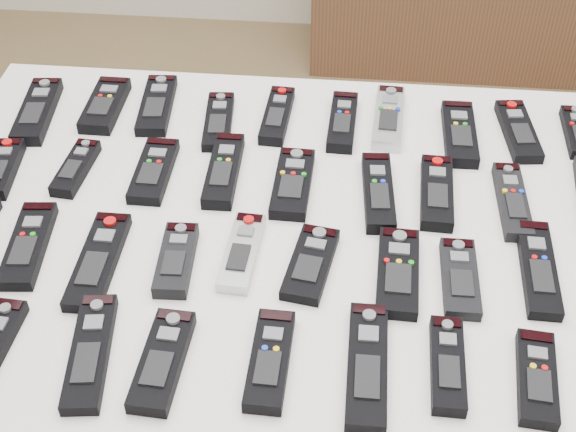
# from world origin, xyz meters

# --- Properties ---
(table) EXTENTS (1.25, 0.88, 0.78)m
(table) POSITION_xyz_m (0.12, -0.09, 0.72)
(table) COLOR white
(table) RESTS_ON ground
(remote_0) EXTENTS (0.07, 0.20, 0.02)m
(remote_0) POSITION_xyz_m (-0.39, 0.17, 0.79)
(remote_0) COLOR black
(remote_0) RESTS_ON table
(remote_1) EXTENTS (0.06, 0.17, 0.02)m
(remote_1) POSITION_xyz_m (-0.27, 0.20, 0.79)
(remote_1) COLOR black
(remote_1) RESTS_ON table
(remote_2) EXTENTS (0.07, 0.19, 0.02)m
(remote_2) POSITION_xyz_m (-0.17, 0.21, 0.79)
(remote_2) COLOR black
(remote_2) RESTS_ON table
(remote_3) EXTENTS (0.06, 0.17, 0.02)m
(remote_3) POSITION_xyz_m (-0.04, 0.17, 0.79)
(remote_3) COLOR black
(remote_3) RESTS_ON table
(remote_4) EXTENTS (0.05, 0.17, 0.02)m
(remote_4) POSITION_xyz_m (0.07, 0.20, 0.79)
(remote_4) COLOR black
(remote_4) RESTS_ON table
(remote_5) EXTENTS (0.05, 0.17, 0.02)m
(remote_5) POSITION_xyz_m (0.19, 0.19, 0.79)
(remote_5) COLOR black
(remote_5) RESTS_ON table
(remote_6) EXTENTS (0.06, 0.19, 0.02)m
(remote_6) POSITION_xyz_m (0.28, 0.21, 0.79)
(remote_6) COLOR #B7B7BC
(remote_6) RESTS_ON table
(remote_7) EXTENTS (0.06, 0.18, 0.02)m
(remote_7) POSITION_xyz_m (0.41, 0.17, 0.79)
(remote_7) COLOR black
(remote_7) RESTS_ON table
(remote_8) EXTENTS (0.07, 0.18, 0.02)m
(remote_8) POSITION_xyz_m (0.52, 0.19, 0.79)
(remote_8) COLOR black
(remote_8) RESTS_ON table
(remote_10) EXTENTS (0.07, 0.15, 0.02)m
(remote_10) POSITION_xyz_m (-0.40, -0.01, 0.79)
(remote_10) COLOR black
(remote_10) RESTS_ON table
(remote_11) EXTENTS (0.05, 0.15, 0.02)m
(remote_11) POSITION_xyz_m (-0.27, 0.01, 0.79)
(remote_11) COLOR black
(remote_11) RESTS_ON table
(remote_12) EXTENTS (0.06, 0.16, 0.02)m
(remote_12) POSITION_xyz_m (-0.13, 0.02, 0.79)
(remote_12) COLOR black
(remote_12) RESTS_ON table
(remote_13) EXTENTS (0.05, 0.19, 0.02)m
(remote_13) POSITION_xyz_m (-0.01, 0.03, 0.79)
(remote_13) COLOR black
(remote_13) RESTS_ON table
(remote_14) EXTENTS (0.06, 0.17, 0.02)m
(remote_14) POSITION_xyz_m (0.11, 0.00, 0.79)
(remote_14) COLOR black
(remote_14) RESTS_ON table
(remote_15) EXTENTS (0.06, 0.19, 0.02)m
(remote_15) POSITION_xyz_m (0.26, -0.01, 0.79)
(remote_15) COLOR black
(remote_15) RESTS_ON table
(remote_16) EXTENTS (0.06, 0.18, 0.02)m
(remote_16) POSITION_xyz_m (0.36, 0.00, 0.79)
(remote_16) COLOR black
(remote_16) RESTS_ON table
(remote_17) EXTENTS (0.05, 0.18, 0.02)m
(remote_17) POSITION_xyz_m (0.48, -0.01, 0.79)
(remote_17) COLOR black
(remote_17) RESTS_ON table
(remote_20) EXTENTS (0.07, 0.19, 0.02)m
(remote_20) POSITION_xyz_m (-0.28, -0.19, 0.79)
(remote_20) COLOR black
(remote_20) RESTS_ON table
(remote_21) EXTENTS (0.06, 0.20, 0.02)m
(remote_21) POSITION_xyz_m (-0.17, -0.21, 0.79)
(remote_21) COLOR black
(remote_21) RESTS_ON table
(remote_22) EXTENTS (0.06, 0.15, 0.02)m
(remote_22) POSITION_xyz_m (-0.05, -0.20, 0.79)
(remote_22) COLOR black
(remote_22) RESTS_ON table
(remote_23) EXTENTS (0.06, 0.16, 0.02)m
(remote_23) POSITION_xyz_m (0.05, -0.17, 0.79)
(remote_23) COLOR #B7B7BC
(remote_23) RESTS_ON table
(remote_24) EXTENTS (0.08, 0.16, 0.02)m
(remote_24) POSITION_xyz_m (0.16, -0.18, 0.79)
(remote_24) COLOR black
(remote_24) RESTS_ON table
(remote_25) EXTENTS (0.07, 0.18, 0.02)m
(remote_25) POSITION_xyz_m (0.29, -0.19, 0.79)
(remote_25) COLOR black
(remote_25) RESTS_ON table
(remote_26) EXTENTS (0.05, 0.15, 0.02)m
(remote_26) POSITION_xyz_m (0.39, -0.19, 0.79)
(remote_26) COLOR black
(remote_26) RESTS_ON table
(remote_27) EXTENTS (0.05, 0.20, 0.02)m
(remote_27) POSITION_xyz_m (0.51, -0.16, 0.79)
(remote_27) COLOR black
(remote_27) RESTS_ON table
(remote_31) EXTENTS (0.07, 0.20, 0.02)m
(remote_31) POSITION_xyz_m (-0.13, -0.38, 0.79)
(remote_31) COLOR black
(remote_31) RESTS_ON table
(remote_32) EXTENTS (0.06, 0.17, 0.02)m
(remote_32) POSITION_xyz_m (-0.03, -0.39, 0.79)
(remote_32) COLOR black
(remote_32) RESTS_ON table
(remote_33) EXTENTS (0.06, 0.16, 0.02)m
(remote_33) POSITION_xyz_m (0.12, -0.37, 0.79)
(remote_33) COLOR black
(remote_33) RESTS_ON table
(remote_34) EXTENTS (0.05, 0.20, 0.02)m
(remote_34) POSITION_xyz_m (0.25, -0.37, 0.79)
(remote_34) COLOR black
(remote_34) RESTS_ON table
(remote_35) EXTENTS (0.05, 0.15, 0.02)m
(remote_35) POSITION_xyz_m (0.36, -0.36, 0.79)
(remote_35) COLOR black
(remote_35) RESTS_ON table
(remote_36) EXTENTS (0.06, 0.15, 0.02)m
(remote_36) POSITION_xyz_m (0.48, -0.37, 0.79)
(remote_36) COLOR black
(remote_36) RESTS_ON table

